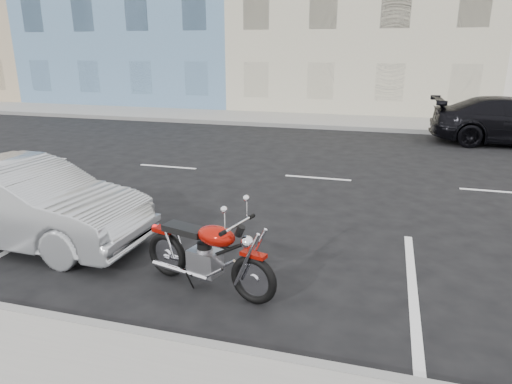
{
  "coord_description": "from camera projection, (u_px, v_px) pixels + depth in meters",
  "views": [
    {
      "loc": [
        -0.52,
        -10.66,
        3.02
      ],
      "look_at": [
        -2.44,
        -3.93,
        0.8
      ],
      "focal_mm": 32.0,
      "sensor_mm": 36.0,
      "label": 1
    }
  ],
  "objects": [
    {
      "name": "ground",
      "position": [
        404.0,
        184.0,
        10.55
      ],
      "size": [
        120.0,
        120.0,
        0.0
      ],
      "primitive_type": "plane",
      "color": "black",
      "rests_on": "ground"
    },
    {
      "name": "bldg_far_west",
      "position": [
        1.0,
        1.0,
        30.49
      ],
      "size": [
        12.0,
        12.0,
        12.0
      ],
      "primitive_type": "cube",
      "color": "tan",
      "rests_on": "ground"
    },
    {
      "name": "curb_far",
      "position": [
        269.0,
        125.0,
        18.25
      ],
      "size": [
        80.0,
        0.12,
        0.16
      ],
      "primitive_type": "cube",
      "color": "gray",
      "rests_on": "ground"
    },
    {
      "name": "sedan_silver",
      "position": [
        25.0,
        203.0,
        7.22
      ],
      "size": [
        4.11,
        1.57,
        1.34
      ],
      "primitive_type": "imported",
      "rotation": [
        0.0,
        0.0,
        1.53
      ],
      "color": "#9FA2A6",
      "rests_on": "ground"
    },
    {
      "name": "motorcycle",
      "position": [
        255.0,
        270.0,
        5.5
      ],
      "size": [
        1.98,
        0.83,
        1.02
      ],
      "rotation": [
        0.0,
        0.0,
        -0.26
      ],
      "color": "black",
      "rests_on": "ground"
    },
    {
      "name": "sidewalk_far",
      "position": [
        279.0,
        119.0,
        19.81
      ],
      "size": [
        80.0,
        3.4,
        0.15
      ],
      "primitive_type": "cube",
      "color": "gray",
      "rests_on": "ground"
    }
  ]
}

